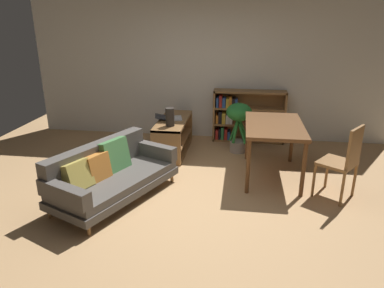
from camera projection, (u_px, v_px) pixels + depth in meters
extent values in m
plane|color=tan|center=(188.00, 200.00, 4.66)|extent=(8.16, 8.16, 0.00)
cube|color=silver|center=(210.00, 67.00, 6.72)|extent=(6.80, 0.10, 2.70)
cylinder|color=olive|center=(172.00, 178.00, 5.15)|extent=(0.04, 0.04, 0.12)
cylinder|color=olive|center=(89.00, 230.00, 3.90)|extent=(0.04, 0.04, 0.12)
cylinder|color=olive|center=(137.00, 168.00, 5.49)|extent=(0.04, 0.04, 0.12)
cylinder|color=olive|center=(50.00, 213.00, 4.23)|extent=(0.04, 0.04, 0.12)
cube|color=#56514C|center=(116.00, 186.00, 4.66)|extent=(1.43, 1.90, 0.10)
cube|color=#56514C|center=(116.00, 179.00, 4.62)|extent=(1.37, 1.83, 0.10)
cube|color=#56514C|center=(97.00, 157.00, 4.69)|extent=(0.85, 1.59, 0.38)
cube|color=#56514C|center=(153.00, 150.00, 5.20)|extent=(0.74, 0.44, 0.19)
cube|color=#56514C|center=(64.00, 193.00, 3.94)|extent=(0.74, 0.44, 0.19)
cube|color=tan|center=(78.00, 176.00, 4.24)|extent=(0.35, 0.41, 0.37)
cube|color=orange|center=(97.00, 167.00, 4.48)|extent=(0.32, 0.39, 0.35)
cube|color=#4C894C|center=(115.00, 155.00, 4.75)|extent=(0.36, 0.47, 0.44)
cube|color=olive|center=(180.00, 125.00, 6.84)|extent=(0.48, 0.04, 0.58)
cube|color=olive|center=(166.00, 148.00, 5.65)|extent=(0.48, 0.04, 0.58)
cube|color=olive|center=(173.00, 138.00, 6.26)|extent=(0.48, 1.27, 0.04)
cube|color=olive|center=(173.00, 121.00, 6.15)|extent=(0.48, 1.31, 0.04)
cube|color=olive|center=(174.00, 150.00, 6.33)|extent=(0.48, 1.27, 0.04)
cube|color=silver|center=(175.00, 118.00, 6.19)|extent=(0.31, 0.37, 0.02)
cube|color=black|center=(162.00, 117.00, 6.16)|extent=(0.29, 0.35, 0.06)
cylinder|color=#2D2823|center=(170.00, 117.00, 5.74)|extent=(0.14, 0.14, 0.30)
cylinder|color=slate|center=(170.00, 113.00, 5.72)|extent=(0.08, 0.08, 0.01)
cylinder|color=#9E9389|center=(238.00, 146.00, 6.29)|extent=(0.28, 0.28, 0.20)
cylinder|color=#287A33|center=(243.00, 129.00, 6.18)|extent=(0.21, 0.08, 0.45)
cylinder|color=#287A33|center=(243.00, 127.00, 6.23)|extent=(0.17, 0.17, 0.49)
cylinder|color=#287A33|center=(237.00, 129.00, 6.28)|extent=(0.09, 0.21, 0.39)
cylinder|color=#287A33|center=(234.00, 129.00, 6.20)|extent=(0.18, 0.06, 0.43)
cylinder|color=#287A33|center=(236.00, 127.00, 6.11)|extent=(0.13, 0.18, 0.57)
cylinder|color=#287A33|center=(242.00, 134.00, 6.12)|extent=(0.17, 0.19, 0.36)
ellipsoid|color=#287A33|center=(239.00, 112.00, 6.08)|extent=(0.44, 0.44, 0.31)
cylinder|color=brown|center=(248.00, 138.00, 5.86)|extent=(0.06, 0.06, 0.76)
cylinder|color=brown|center=(248.00, 167.00, 4.73)|extent=(0.06, 0.06, 0.76)
cylinder|color=brown|center=(292.00, 140.00, 5.77)|extent=(0.06, 0.06, 0.76)
cylinder|color=brown|center=(303.00, 170.00, 4.63)|extent=(0.06, 0.06, 0.76)
cube|color=brown|center=(274.00, 126.00, 5.11)|extent=(0.81, 1.32, 0.05)
cylinder|color=olive|center=(314.00, 181.00, 4.67)|extent=(0.04, 0.04, 0.46)
cylinder|color=olive|center=(327.00, 172.00, 4.94)|extent=(0.04, 0.04, 0.46)
cylinder|color=olive|center=(342.00, 190.00, 4.42)|extent=(0.04, 0.04, 0.46)
cylinder|color=olive|center=(354.00, 180.00, 4.69)|extent=(0.04, 0.04, 0.46)
cube|color=olive|center=(337.00, 163.00, 4.60)|extent=(0.59, 0.59, 0.04)
cube|color=olive|center=(355.00, 147.00, 4.38)|extent=(0.26, 0.34, 0.50)
cube|color=olive|center=(214.00, 115.00, 6.80)|extent=(0.04, 0.30, 0.97)
cube|color=olive|center=(284.00, 117.00, 6.63)|extent=(0.04, 0.30, 0.97)
cube|color=olive|center=(250.00, 92.00, 6.55)|extent=(1.33, 0.30, 0.04)
cube|color=olive|center=(247.00, 140.00, 6.87)|extent=(1.33, 0.30, 0.04)
cube|color=olive|center=(249.00, 114.00, 6.83)|extent=(1.30, 0.04, 0.97)
cube|color=olive|center=(248.00, 124.00, 6.76)|extent=(1.30, 0.29, 0.04)
cube|color=olive|center=(249.00, 108.00, 6.66)|extent=(1.30, 0.29, 0.04)
cube|color=red|center=(217.00, 133.00, 6.89)|extent=(0.05, 0.24, 0.17)
cube|color=black|center=(220.00, 133.00, 6.88)|extent=(0.04, 0.21, 0.18)
cube|color=#337F47|center=(223.00, 132.00, 6.87)|extent=(0.05, 0.23, 0.23)
cube|color=red|center=(226.00, 133.00, 6.86)|extent=(0.05, 0.22, 0.20)
cube|color=#2D5199|center=(229.00, 135.00, 6.87)|extent=(0.05, 0.24, 0.15)
cube|color=orange|center=(217.00, 118.00, 6.78)|extent=(0.05, 0.21, 0.16)
cube|color=black|center=(220.00, 117.00, 6.77)|extent=(0.06, 0.24, 0.23)
cube|color=gold|center=(224.00, 117.00, 6.77)|extent=(0.06, 0.25, 0.20)
cube|color=silver|center=(228.00, 118.00, 6.77)|extent=(0.06, 0.24, 0.16)
cube|color=silver|center=(231.00, 118.00, 6.74)|extent=(0.06, 0.20, 0.21)
cube|color=#2D5199|center=(218.00, 102.00, 6.69)|extent=(0.04, 0.26, 0.18)
cube|color=red|center=(221.00, 101.00, 6.66)|extent=(0.05, 0.20, 0.22)
cube|color=#2D5199|center=(224.00, 102.00, 6.66)|extent=(0.06, 0.22, 0.18)
cube|color=gold|center=(228.00, 102.00, 6.66)|extent=(0.05, 0.24, 0.17)
cube|color=orange|center=(231.00, 102.00, 6.64)|extent=(0.05, 0.20, 0.20)
cube|color=black|center=(234.00, 102.00, 6.65)|extent=(0.06, 0.24, 0.17)
cube|color=#2D5199|center=(236.00, 103.00, 6.64)|extent=(0.04, 0.23, 0.16)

